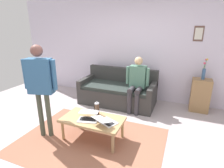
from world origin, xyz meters
TOP-DOWN VIEW (x-y plane):
  - ground_plane at (0.00, 0.00)m, footprint 7.68×7.68m
  - area_rug at (0.06, 0.20)m, footprint 2.50×1.83m
  - back_wall at (-0.00, -2.20)m, footprint 7.04×0.11m
  - couch at (0.20, -1.58)m, footprint 1.91×0.90m
  - coffee_table at (0.06, 0.10)m, footprint 1.08×0.59m
  - laptop_left at (0.12, 0.15)m, footprint 0.40×0.38m
  - laptop_center at (-0.22, 0.16)m, footprint 0.43×0.45m
  - french_press at (0.06, -0.08)m, footprint 0.10×0.08m
  - side_shelf at (-1.75, -1.87)m, footprint 0.42×0.32m
  - flower_vase at (-1.75, -1.87)m, footprint 0.09×0.08m
  - person_standing at (0.91, 0.34)m, footprint 0.58×0.30m
  - person_seated at (-0.34, -1.35)m, footprint 0.55×0.51m

SIDE VIEW (x-z plane):
  - ground_plane at x=0.00m, z-range 0.00..0.00m
  - area_rug at x=0.06m, z-range 0.00..0.01m
  - couch at x=0.20m, z-range -0.13..0.75m
  - coffee_table at x=0.06m, z-range 0.16..0.56m
  - side_shelf at x=-1.75m, z-range 0.00..0.79m
  - laptop_left at x=0.12m, z-range 0.38..0.51m
  - laptop_center at x=-0.22m, z-range 0.37..0.52m
  - french_press at x=0.06m, z-range 0.39..0.64m
  - person_seated at x=-0.34m, z-range 0.09..1.37m
  - flower_vase at x=-1.75m, z-range 0.73..1.21m
  - person_standing at x=0.91m, z-range 0.24..1.91m
  - back_wall at x=0.00m, z-range 0.00..2.70m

